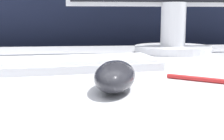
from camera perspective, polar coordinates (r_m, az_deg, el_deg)
partition_panel at (r=1.28m, az=-5.13°, el=-0.92°), size 5.00×0.03×1.27m
computer_mouse_near at (r=0.45m, az=0.55°, el=-1.10°), size 0.09×0.14×0.04m
keyboard at (r=0.63m, az=-9.00°, el=1.05°), size 0.40×0.16×0.02m
pen at (r=0.53m, az=17.61°, el=-1.79°), size 0.12×0.10×0.01m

